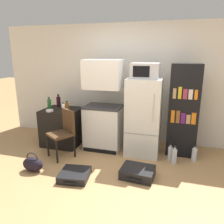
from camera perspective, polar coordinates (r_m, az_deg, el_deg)
ground_plane at (r=3.43m, az=-2.36°, el=-18.79°), size 24.00×24.00×0.00m
wall_back at (r=4.79m, az=7.42°, el=7.22°), size 6.40×0.10×2.53m
side_table at (r=4.80m, az=-12.82°, el=-3.78°), size 0.76×0.67×0.77m
kitchen_hutch at (r=4.37m, az=-2.24°, el=0.61°), size 0.74×0.57×1.80m
refrigerator at (r=4.20m, az=8.24°, el=-1.34°), size 0.63×0.63×1.47m
microwave at (r=4.04m, az=8.70°, el=10.62°), size 0.50×0.42×0.28m
bookshelf at (r=4.28m, az=18.12°, el=0.24°), size 0.54×0.31×1.74m
bottle_amber_beer at (r=4.46m, az=-11.66°, el=1.25°), size 0.07×0.07×0.22m
bottle_clear_short at (r=4.33m, az=-12.59°, el=0.78°), size 0.06×0.06×0.22m
bottle_wine_dark at (r=4.93m, az=-13.79°, el=2.70°), size 0.09×0.09×0.27m
bottle_green_tall at (r=4.81m, az=-16.08°, el=2.10°), size 0.08×0.08×0.24m
bowl at (r=4.56m, az=-16.00°, el=0.34°), size 0.15×0.15×0.04m
chair at (r=4.20m, az=-12.33°, el=-4.42°), size 0.55×0.55×0.90m
suitcase_large_flat at (r=3.63m, az=-9.72°, el=-15.86°), size 0.50×0.51×0.11m
suitcase_small_flat at (r=3.63m, az=6.71°, el=-15.37°), size 0.54×0.46×0.15m
handbag at (r=3.97m, az=-19.98°, el=-12.67°), size 0.36×0.20×0.33m
water_bottle_front at (r=4.21m, az=14.93°, el=-10.34°), size 0.08×0.08×0.33m
water_bottle_middle at (r=4.12m, az=15.95°, el=-10.96°), size 0.09×0.09×0.34m
water_bottle_back at (r=4.32m, az=20.69°, el=-10.30°), size 0.09×0.09×0.31m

